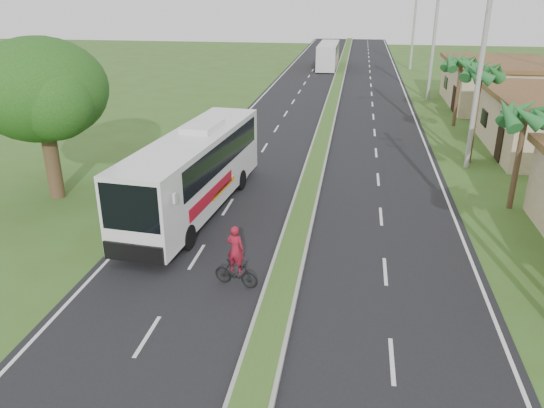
# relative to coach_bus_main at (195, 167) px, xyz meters

# --- Properties ---
(ground) EXTENTS (180.00, 180.00, 0.00)m
(ground) POSITION_rel_coach_bus_main_xyz_m (4.79, -9.46, -2.08)
(ground) COLOR #3C541F
(ground) RESTS_ON ground
(road_asphalt) EXTENTS (14.00, 160.00, 0.02)m
(road_asphalt) POSITION_rel_coach_bus_main_xyz_m (4.79, 10.54, -2.07)
(road_asphalt) COLOR black
(road_asphalt) RESTS_ON ground
(median_strip) EXTENTS (1.20, 160.00, 0.18)m
(median_strip) POSITION_rel_coach_bus_main_xyz_m (4.79, 10.54, -1.98)
(median_strip) COLOR gray
(median_strip) RESTS_ON ground
(lane_edge_left) EXTENTS (0.12, 160.00, 0.01)m
(lane_edge_left) POSITION_rel_coach_bus_main_xyz_m (-1.91, 10.54, -2.08)
(lane_edge_left) COLOR silver
(lane_edge_left) RESTS_ON ground
(lane_edge_right) EXTENTS (0.12, 160.00, 0.01)m
(lane_edge_right) POSITION_rel_coach_bus_main_xyz_m (11.49, 10.54, -2.08)
(lane_edge_right) COLOR silver
(lane_edge_right) RESTS_ON ground
(shop_far) EXTENTS (8.60, 11.60, 3.82)m
(shop_far) POSITION_rel_coach_bus_main_xyz_m (18.79, 26.54, -0.15)
(shop_far) COLOR tan
(shop_far) RESTS_ON ground
(palm_verge_b) EXTENTS (2.40, 2.40, 5.05)m
(palm_verge_b) POSITION_rel_coach_bus_main_xyz_m (14.19, 2.54, 2.28)
(palm_verge_b) COLOR #473321
(palm_verge_b) RESTS_ON ground
(palm_verge_c) EXTENTS (2.40, 2.40, 5.85)m
(palm_verge_c) POSITION_rel_coach_bus_main_xyz_m (13.59, 9.54, 3.04)
(palm_verge_c) COLOR #473321
(palm_verge_c) RESTS_ON ground
(palm_verge_d) EXTENTS (2.40, 2.40, 5.25)m
(palm_verge_d) POSITION_rel_coach_bus_main_xyz_m (14.09, 18.54, 2.47)
(palm_verge_d) COLOR #473321
(palm_verge_d) RESTS_ON ground
(shade_tree) EXTENTS (6.30, 6.00, 7.54)m
(shade_tree) POSITION_rel_coach_bus_main_xyz_m (-7.32, 0.56, 2.95)
(shade_tree) COLOR #473321
(shade_tree) RESTS_ON ground
(utility_pole_b) EXTENTS (3.20, 0.28, 12.00)m
(utility_pole_b) POSITION_rel_coach_bus_main_xyz_m (13.26, 8.54, 4.17)
(utility_pole_b) COLOR gray
(utility_pole_b) RESTS_ON ground
(utility_pole_c) EXTENTS (1.60, 0.28, 11.00)m
(utility_pole_c) POSITION_rel_coach_bus_main_xyz_m (13.29, 28.54, 3.59)
(utility_pole_c) COLOR gray
(utility_pole_c) RESTS_ON ground
(utility_pole_d) EXTENTS (1.60, 0.28, 10.50)m
(utility_pole_d) POSITION_rel_coach_bus_main_xyz_m (13.29, 48.54, 3.34)
(utility_pole_d) COLOR gray
(utility_pole_d) RESTS_ON ground
(coach_bus_main) EXTENTS (3.48, 11.88, 3.79)m
(coach_bus_main) POSITION_rel_coach_bus_main_xyz_m (0.00, 0.00, 0.00)
(coach_bus_main) COLOR silver
(coach_bus_main) RESTS_ON ground
(coach_bus_far) EXTENTS (2.33, 10.47, 3.05)m
(coach_bus_far) POSITION_rel_coach_bus_main_xyz_m (2.99, 48.00, -0.35)
(coach_bus_far) COLOR silver
(coach_bus_far) RESTS_ON ground
(motorcyclist) EXTENTS (1.66, 0.81, 2.24)m
(motorcyclist) POSITION_rel_coach_bus_main_xyz_m (3.23, -6.24, -1.26)
(motorcyclist) COLOR black
(motorcyclist) RESTS_ON ground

